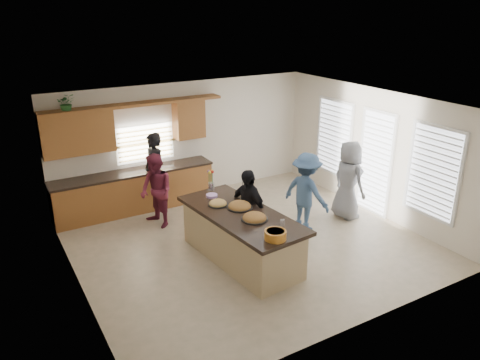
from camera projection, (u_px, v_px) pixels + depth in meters
floor at (249, 243)px, 9.36m from camera, size 6.50×6.50×0.00m
room_shell at (249, 152)px, 8.69m from camera, size 6.52×6.02×2.81m
back_cabinetry at (131, 173)px, 10.55m from camera, size 4.08×0.66×2.46m
right_wall_glazing at (377, 156)px, 10.29m from camera, size 0.06×4.00×2.25m
island at (241, 237)px, 8.62m from camera, size 1.41×2.80×0.95m
platter_front at (254, 218)px, 8.17m from camera, size 0.47×0.47×0.19m
platter_mid at (240, 206)px, 8.64m from camera, size 0.48×0.48×0.19m
platter_back at (218, 204)px, 8.76m from camera, size 0.38×0.38×0.15m
salad_bowl at (275, 234)px, 7.48m from camera, size 0.36×0.36×0.15m
clear_cup at (282, 223)px, 7.94m from camera, size 0.08×0.08×0.11m
plate_stack at (212, 196)px, 9.14m from camera, size 0.22×0.22×0.05m
flower_vase at (211, 180)px, 9.40m from camera, size 0.14×0.14×0.43m
potted_plant at (66, 103)px, 9.48m from camera, size 0.39×0.34×0.40m
woman_left_back at (155, 172)px, 10.59m from camera, size 0.55×0.73×1.82m
woman_left_mid at (156, 191)px, 9.83m from camera, size 0.76×0.89×1.60m
woman_left_front at (248, 209)px, 8.96m from camera, size 0.57×1.00×1.60m
woman_right_back at (306, 192)px, 9.66m from camera, size 0.89×1.21×1.68m
woman_right_front at (348, 180)px, 10.20m from camera, size 0.57×0.86×1.76m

